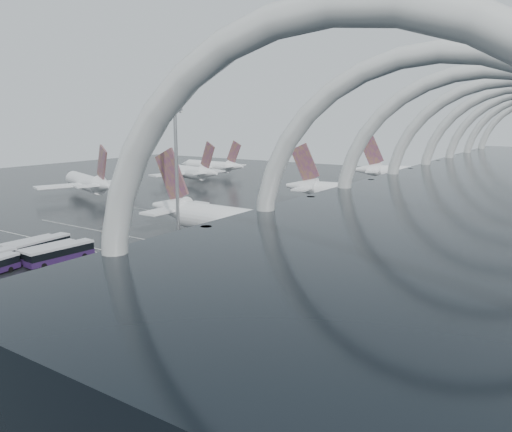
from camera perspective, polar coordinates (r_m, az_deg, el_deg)
The scene contains 22 objects.
ground at distance 102.00m, azimuth -10.22°, elevation -5.43°, with size 420.00×420.00×0.00m, color black.
lane_marking_near at distance 100.64m, azimuth -11.01°, elevation -5.69°, with size 120.00×0.25×0.01m, color white.
lane_marking_mid at distance 110.56m, azimuth -5.90°, elevation -3.98°, with size 120.00×0.25×0.01m, color white.
lane_marking_far at distance 132.64m, azimuth 1.82°, elevation -1.34°, with size 120.00×0.25×0.01m, color white.
bus_bay_line_south at distance 110.83m, azimuth -25.11°, elevation -4.99°, with size 28.00×0.25×0.01m, color white.
bus_bay_line_north at distance 119.42m, azimuth -18.57°, elevation -3.37°, with size 28.00×0.25×0.01m, color white.
airliner_main at distance 111.06m, azimuth -0.51°, elevation -0.98°, with size 63.62×55.97×21.60m.
airliner_gate_b at distance 159.06m, azimuth 13.16°, elevation 2.39°, with size 59.34×52.78×20.62m.
airliner_gate_c at distance 216.51m, azimuth 18.98°, elevation 4.47°, with size 60.50×55.04×21.92m.
jet_remote_west at distance 192.07m, azimuth -18.63°, elevation 3.58°, with size 44.47×36.19×19.79m.
jet_remote_mid at distance 222.72m, azimuth -7.90°, elevation 5.00°, with size 43.23×35.02×18.88m.
jet_remote_far at distance 250.22m, azimuth -5.02°, elevation 5.68°, with size 40.52×32.62×17.68m.
bus_row_near_a at distance 118.98m, azimuth -24.65°, elevation -3.07°, with size 2.90×11.99×2.95m.
bus_row_near_b at distance 116.69m, azimuth -23.42°, elevation -3.14°, with size 4.02×13.68×3.32m.
bus_row_near_c at distance 112.32m, azimuth -22.70°, elevation -3.72°, with size 3.40×12.22×2.98m.
bus_row_near_d at distance 108.86m, azimuth -21.47°, elevation -3.95°, with size 4.08×14.20×3.45m.
van_curve_a at distance 72.66m, azimuth -24.65°, elevation -12.77°, with size 2.41×5.22×1.45m, color silver.
van_curve_c at distance 78.37m, azimuth -26.14°, elevation -11.11°, with size 1.60×4.58×1.51m, color silver.
floodlight_mast at distance 111.07m, azimuth -9.09°, elevation 6.17°, with size 2.36×2.36×30.79m.
gse_cart_belly_a at distance 109.35m, azimuth 3.77°, elevation -3.84°, with size 1.92×1.13×1.05m, color #AE6A17.
gse_cart_belly_c at distance 112.09m, azimuth 0.62°, elevation -3.41°, with size 2.11×1.24×1.15m, color #AE6A17.
gse_cart_belly_e at distance 122.16m, azimuth 7.45°, elevation -2.26°, with size 2.15×1.27×1.17m, color #AE6A17.
Camera 1 is at (68.37, -69.85, 29.17)m, focal length 35.00 mm.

